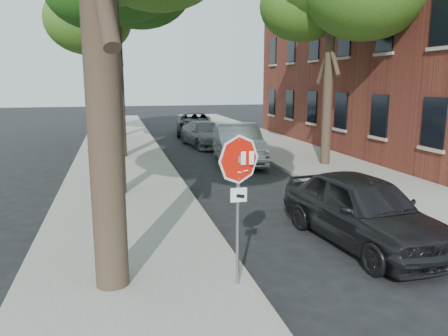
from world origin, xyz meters
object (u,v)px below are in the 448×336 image
object	(u,v)px
apartment_building	(435,2)
stop_sign	(239,181)
car_a	(363,209)
car_c	(205,134)
tree_far	(109,19)
car_b	(238,144)
car_d	(195,124)

from	to	relation	value
apartment_building	stop_sign	size ratio (longest dim) A/B	7.74
car_a	car_c	size ratio (longest dim) A/B	0.97
tree_far	car_b	bearing A→B (deg)	-60.57
car_a	car_d	world-z (taller)	car_a
car_c	car_a	bearing A→B (deg)	-95.76
car_b	car_d	size ratio (longest dim) A/B	0.98
car_a	car_d	bearing A→B (deg)	84.31
apartment_building	car_b	distance (m)	13.47
car_b	car_a	bearing A→B (deg)	-82.84
stop_sign	car_b	world-z (taller)	stop_sign
car_c	car_d	bearing A→B (deg)	78.51
car_c	car_d	distance (m)	5.36
tree_far	car_a	xyz separation A→B (m)	(5.32, -19.61, -6.42)
apartment_building	car_a	bearing A→B (deg)	-132.36
car_a	car_b	bearing A→B (deg)	84.31
stop_sign	car_d	xyz separation A→B (m)	(3.30, 22.34, -1.21)
car_b	car_d	xyz separation A→B (m)	(-0.00, 10.64, -0.12)
stop_sign	tree_far	size ratio (longest dim) A/B	0.28
car_b	stop_sign	bearing A→B (deg)	-98.58
apartment_building	stop_sign	world-z (taller)	apartment_building
car_a	car_b	world-z (taller)	car_b
car_a	tree_far	bearing A→B (deg)	99.49
apartment_building	stop_sign	xyz separation A→B (m)	(-14.70, -14.03, -5.71)
car_c	car_d	size ratio (longest dim) A/B	0.89
stop_sign	car_a	world-z (taller)	stop_sign
car_a	car_d	distance (m)	20.82
stop_sign	car_b	size ratio (longest dim) A/B	0.50
car_a	car_d	size ratio (longest dim) A/B	0.87
apartment_building	car_d	bearing A→B (deg)	143.89
car_c	car_b	bearing A→B (deg)	-92.93
tree_far	car_d	world-z (taller)	tree_far
car_a	car_c	bearing A→B (deg)	85.78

